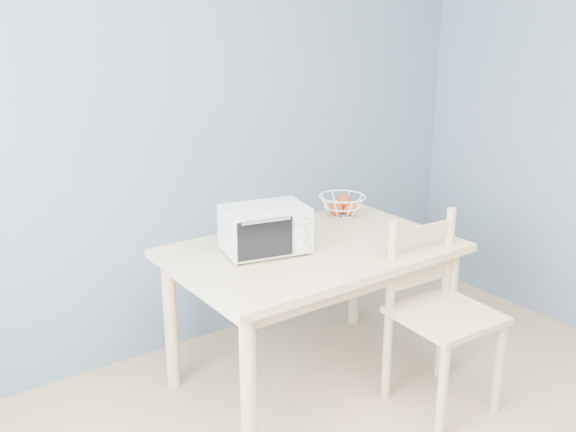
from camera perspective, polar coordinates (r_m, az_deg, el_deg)
room at (r=1.85m, az=23.22°, el=-1.48°), size 4.01×4.51×2.61m
dining_table at (r=3.24m, az=2.21°, el=-4.42°), size 1.40×0.90×0.75m
toaster_oven at (r=3.08m, az=-2.31°, el=-1.16°), size 0.44×0.35×0.23m
fruit_basket at (r=3.67m, az=4.79°, el=1.00°), size 0.32×0.32×0.14m
dining_chair at (r=3.22m, az=13.25°, el=-8.63°), size 0.46×0.46×0.94m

